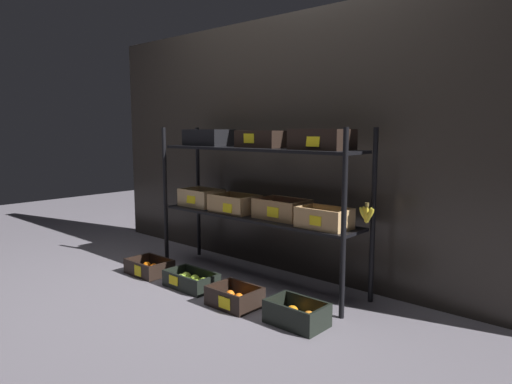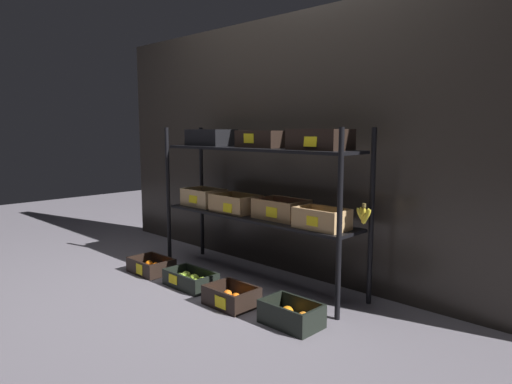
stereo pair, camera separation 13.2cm
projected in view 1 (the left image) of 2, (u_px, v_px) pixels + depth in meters
The scene contains 7 objects.
ground_plane at pixel (256, 280), 3.41m from camera, with size 10.00×10.00×0.00m, color slate.
storefront_wall at pixel (289, 146), 3.55m from camera, with size 4.07×0.12×1.94m, color #2D2823.
display_rack at pixel (256, 183), 3.33m from camera, with size 1.79×0.38×1.12m.
crate_ground_tangerine at pixel (149, 268), 3.55m from camera, with size 0.33×0.25×0.11m.
crate_ground_apple_green at pixel (191, 281), 3.24m from camera, with size 0.38×0.22×0.11m.
crate_ground_center_tangerine at pixel (235, 299), 2.91m from camera, with size 0.31×0.24×0.12m.
crate_ground_orange at pixel (297, 316), 2.63m from camera, with size 0.34×0.22×0.14m.
Camera 1 is at (2.20, -2.45, 1.11)m, focal length 32.46 mm.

